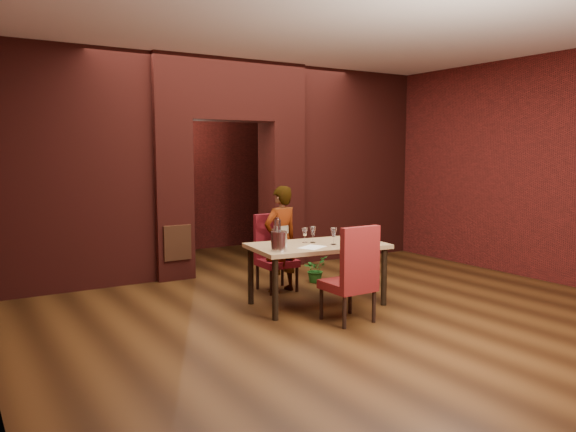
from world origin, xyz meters
The scene contains 23 objects.
floor centered at (0.00, 0.00, 0.00)m, with size 8.00×8.00×0.00m, color #402610.
ceiling centered at (0.00, 0.00, 3.20)m, with size 7.00×8.00×0.04m, color silver.
wall_back centered at (0.00, 4.00, 1.60)m, with size 7.00×0.04×3.20m, color maroon.
wall_right centered at (3.50, 0.00, 1.60)m, with size 0.04×8.00×3.20m, color maroon.
pillar_left centered at (-0.95, 2.00, 1.15)m, with size 0.55×0.55×2.30m, color maroon.
pillar_right centered at (0.95, 2.00, 1.15)m, with size 0.55×0.55×2.30m, color maroon.
lintel centered at (0.00, 2.00, 2.75)m, with size 2.45×0.55×0.90m, color maroon.
wing_wall_left centered at (-2.36, 2.00, 1.60)m, with size 2.27×0.35×3.20m, color maroon.
wing_wall_right centered at (2.36, 2.00, 1.60)m, with size 2.27×0.35×3.20m, color maroon.
vent_panel centered at (-0.95, 1.71, 0.55)m, with size 0.40×0.03×0.50m, color #97502B.
rear_door centered at (-0.40, 3.94, 1.05)m, with size 0.90×0.08×2.10m, color black.
rear_door_frame centered at (-0.40, 3.90, 1.05)m, with size 1.02×0.04×2.22m, color black.
dining_table centered at (0.02, -0.37, 0.37)m, with size 1.58×0.89×0.74m, color tan.
chair_far centered at (-0.04, 0.48, 0.50)m, with size 0.46×0.46×1.01m, color maroon.
chair_near centered at (-0.08, -1.08, 0.53)m, with size 0.48×0.48×1.06m, color maroon.
person_seated centered at (-0.02, 0.41, 0.70)m, with size 0.51×0.33×1.40m, color silver.
wine_glass_a centered at (-0.06, -0.22, 0.83)m, with size 0.07×0.07×0.18m, color white, non-canonical shape.
wine_glass_b centered at (0.02, -0.26, 0.84)m, with size 0.08×0.08×0.20m, color white, non-canonical shape.
wine_glass_c centered at (0.15, -0.51, 0.84)m, with size 0.08×0.08×0.20m, color white, non-canonical shape.
tasting_sheet centered at (-0.18, -0.55, 0.74)m, with size 0.30×0.22×0.00m, color white.
wine_bucket centered at (-0.62, -0.54, 0.85)m, with size 0.18×0.18×0.22m, color #B5B4BC.
water_bottle centered at (-0.44, -0.20, 0.90)m, with size 0.08×0.08×0.33m, color silver.
potted_plant centered at (0.67, 0.61, 0.18)m, with size 0.33×0.29×0.37m, color #20621D.
Camera 1 is at (-3.77, -5.79, 1.83)m, focal length 35.00 mm.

